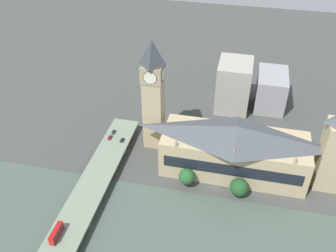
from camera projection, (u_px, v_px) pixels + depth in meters
name	position (u px, v px, depth m)	size (l,w,h in m)	color
ground_plane	(214.00, 189.00, 206.39)	(600.00, 600.00, 0.00)	#424442
river_water	(204.00, 248.00, 175.69)	(66.60, 360.00, 0.30)	#47564C
parliament_hall	(234.00, 149.00, 209.46)	(29.97, 80.70, 31.31)	tan
clock_tower	(153.00, 92.00, 215.65)	(12.47, 12.47, 69.99)	tan
victoria_tower	(335.00, 151.00, 195.46)	(14.34, 14.34, 51.62)	tan
road_bridge	(75.00, 218.00, 184.10)	(165.20, 16.90, 5.97)	#5D6A59
double_decker_bus_mid	(56.00, 233.00, 172.47)	(10.71, 2.60, 4.94)	red
car_northbound_lead	(122.00, 140.00, 229.91)	(3.81, 1.81, 1.46)	black
car_northbound_mid	(114.00, 132.00, 236.26)	(4.70, 1.76, 1.41)	#2D5638
car_southbound_lead	(110.00, 137.00, 231.89)	(4.16, 1.83, 1.40)	maroon
city_block_west	(234.00, 85.00, 260.75)	(27.66, 22.67, 35.24)	#A39E93
city_block_center	(271.00, 90.00, 266.00)	(32.15, 20.38, 24.90)	#939399
tree_embankment_near	(239.00, 187.00, 198.46)	(9.94, 9.94, 11.47)	brown
tree_embankment_mid	(187.00, 177.00, 204.14)	(8.97, 8.97, 11.42)	brown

